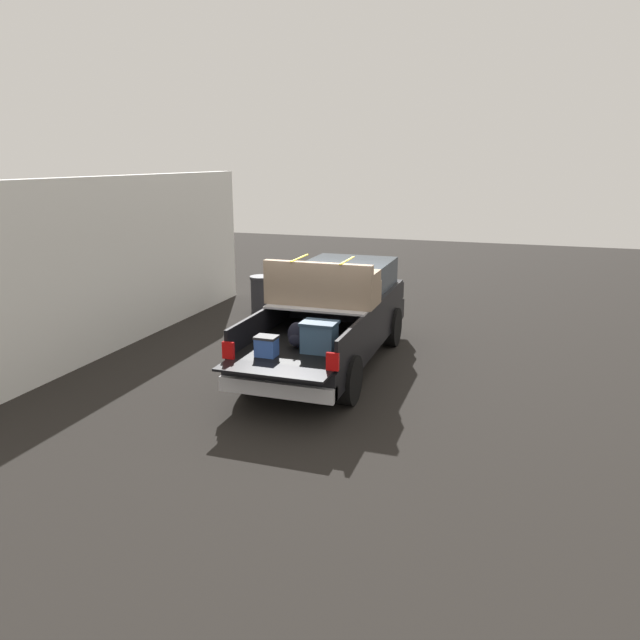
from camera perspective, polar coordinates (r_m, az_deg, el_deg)
ground_plane at (r=12.15m, az=0.90°, el=-4.33°), size 40.00×40.00×0.00m
pickup_truck at (r=12.21m, az=1.48°, el=0.59°), size 6.05×2.06×2.23m
building_facade at (r=13.85m, az=-18.70°, el=5.13°), size 10.70×0.36×3.67m
trash_can at (r=16.36m, az=-5.55°, el=2.47°), size 0.60×0.60×0.98m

